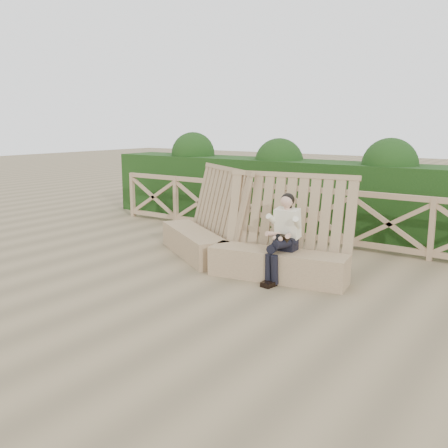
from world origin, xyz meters
The scene contains 5 objects.
ground centered at (0.00, 0.00, 0.00)m, with size 60.00×60.00×0.00m, color brown.
bench centered at (-0.39, 1.33, 0.40)m, with size 3.99×1.76×1.58m.
woman centered at (0.62, 1.10, 0.71)m, with size 0.37×0.77×1.30m.
guardrail centered at (0.00, 3.50, 0.55)m, with size 10.10×0.09×1.10m.
hedge centered at (0.00, 4.70, 0.75)m, with size 12.00×1.20×1.50m, color black.
Camera 1 is at (4.08, -5.26, 2.31)m, focal length 40.00 mm.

